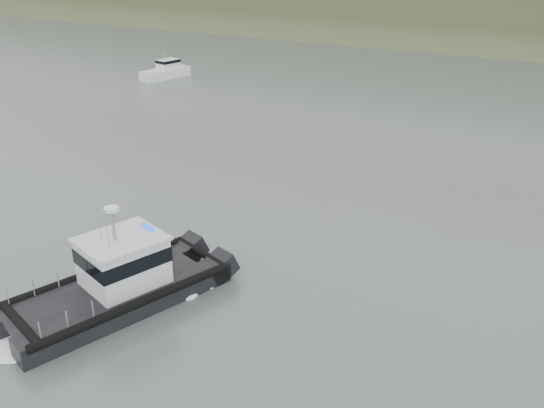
{
  "coord_description": "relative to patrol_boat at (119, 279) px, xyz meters",
  "views": [
    {
      "loc": [
        13.85,
        -19.56,
        15.66
      ],
      "look_at": [
        -0.98,
        6.61,
        2.4
      ],
      "focal_mm": 40.0,
      "sensor_mm": 36.0,
      "label": 1
    }
  ],
  "objects": [
    {
      "name": "ground",
      "position": [
        4.14,
        2.1,
        -1.27
      ],
      "size": [
        400.0,
        400.0,
        0.0
      ],
      "primitive_type": "plane",
      "color": "#495751",
      "rests_on": "ground"
    },
    {
      "name": "patrol_boat",
      "position": [
        0.0,
        0.0,
        0.0
      ],
      "size": [
        6.87,
        11.07,
        5.05
      ],
      "rotation": [
        0.0,
        0.0,
        -0.32
      ],
      "color": "black",
      "rests_on": "ground"
    },
    {
      "name": "motorboat",
      "position": [
        -29.42,
        40.22,
        -0.4
      ],
      "size": [
        3.33,
        6.61,
        3.47
      ],
      "rotation": [
        0.0,
        0.0,
        -0.2
      ],
      "color": "silver",
      "rests_on": "ground"
    }
  ]
}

